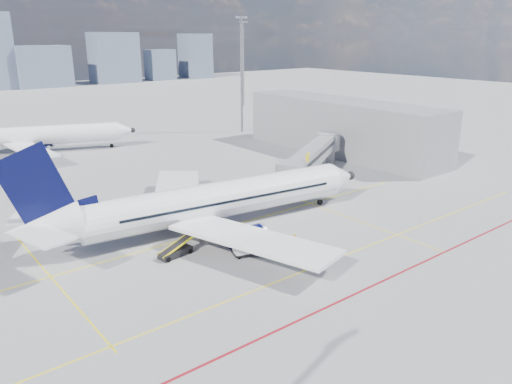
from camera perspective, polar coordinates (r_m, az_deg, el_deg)
ground at (r=53.08m, az=1.43°, el=-6.59°), size 420.00×420.00×0.00m
apron_markings at (r=50.07m, az=3.82°, el=-8.18°), size 90.00×35.12×0.01m
jet_bridge at (r=78.90m, az=6.68°, el=4.30°), size 23.55×15.78×6.30m
terminal_block at (r=96.51m, az=9.83°, el=7.36°), size 10.00×42.00×10.00m
floodlight_mast_ne at (r=115.42m, az=-1.67°, el=13.55°), size 3.20×0.61×25.45m
floodlight_mast_far at (r=159.54m, az=-1.48°, el=14.68°), size 3.20×0.61×25.45m
main_aircraft at (r=57.71m, az=-5.54°, el=-1.21°), size 43.49×37.79×12.74m
second_aircraft at (r=104.47m, az=-24.08°, el=5.87°), size 35.86×30.42×10.95m
baggage_tug at (r=52.36m, az=2.91°, el=-6.21°), size 2.00×1.36×1.31m
cargo_dolly at (r=51.46m, az=-0.79°, el=-6.14°), size 3.73×2.51×1.88m
belt_loader at (r=52.09m, az=-9.08°, el=-6.64°), size 5.34×1.92×2.15m
ramp_worker at (r=53.49m, az=4.44°, el=-5.55°), size 0.41×0.58×1.53m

